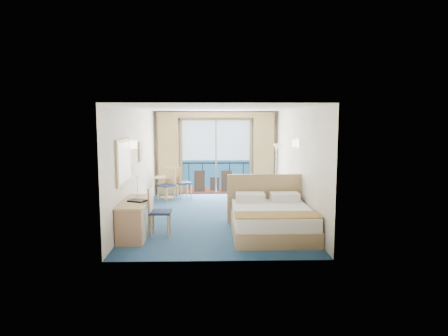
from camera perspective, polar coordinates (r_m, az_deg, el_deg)
floor at (r=10.18m, az=-1.01°, el=-6.86°), size 6.50×6.50×0.00m
room_walls at (r=9.91m, az=-1.03°, el=3.18°), size 4.04×6.54×2.72m
balcony_door at (r=13.17m, az=-1.18°, el=1.33°), size 2.36×0.03×2.52m
curtain_left at (r=13.09m, az=-7.94°, el=1.81°), size 0.65×0.22×2.55m
curtain_right at (r=13.11m, az=5.65°, el=1.85°), size 0.65×0.22×2.55m
pelmet at (r=12.99m, az=-1.16°, el=7.60°), size 3.80×0.25×0.18m
mirror at (r=8.64m, az=-14.12°, el=0.91°), size 0.05×1.25×0.95m
wall_print at (r=10.54m, az=-11.84°, el=2.29°), size 0.04×0.42×0.52m
sconce_left at (r=9.49m, az=-12.81°, el=3.28°), size 0.18×0.18×0.18m
sconce_right at (r=9.96m, az=10.23°, el=3.51°), size 0.18×0.18×0.18m
bed at (r=8.64m, az=6.78°, el=-7.22°), size 1.82×2.16×1.14m
nightstand at (r=10.27m, az=9.09°, el=-5.43°), size 0.37×0.35×0.49m
phone at (r=10.24m, az=9.37°, el=-3.84°), size 0.21×0.18×0.08m
armchair at (r=11.72m, az=5.15°, el=-3.42°), size 0.77×0.79×0.65m
floor_lamp at (r=12.59m, az=7.47°, el=1.61°), size 0.23×0.23×1.68m
desk at (r=8.22m, az=-13.04°, el=-7.43°), size 0.55×1.59×0.74m
desk_chair at (r=8.56m, az=-9.66°, el=-5.67°), size 0.45×0.44×1.02m
folder at (r=8.47m, az=-12.24°, el=-4.57°), size 0.42×0.38×0.03m
desk_lamp at (r=9.06m, az=-12.28°, el=-1.90°), size 0.11×0.11×0.42m
round_table at (r=12.51m, az=-8.23°, el=-1.97°), size 0.74×0.74×0.67m
table_chair_a at (r=12.40m, az=-6.13°, el=-1.78°), size 0.58×0.57×0.99m
table_chair_b at (r=12.11m, az=-7.98°, el=-2.05°), size 0.60×0.60×0.98m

